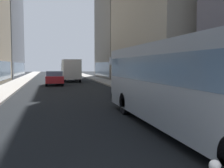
{
  "coord_description": "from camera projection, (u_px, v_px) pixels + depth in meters",
  "views": [
    {
      "loc": [
        -1.77,
        -2.12,
        2.29
      ],
      "look_at": [
        1.12,
        10.04,
        1.4
      ],
      "focal_mm": 42.53,
      "sensor_mm": 36.0,
      "label": 1
    }
  ],
  "objects": [
    {
      "name": "transit_bus",
      "position": [
        185.0,
        80.0,
        9.14
      ],
      "size": [
        2.78,
        11.53,
        3.05
      ],
      "color": "#999EA3",
      "rests_on": "ground"
    },
    {
      "name": "sidewalk_left",
      "position": [
        19.0,
        82.0,
        35.27
      ],
      "size": [
        2.4,
        110.0,
        0.15
      ],
      "primitive_type": "cube",
      "color": "#9E9991",
      "rests_on": "ground"
    },
    {
      "name": "ground_plane",
      "position": [
        62.0,
        82.0,
        36.59
      ],
      "size": [
        120.0,
        120.0,
        0.0
      ],
      "primitive_type": "plane",
      "color": "black"
    },
    {
      "name": "sidewalk_right",
      "position": [
        103.0,
        81.0,
        37.9
      ],
      "size": [
        2.4,
        110.0,
        0.15
      ],
      "primitive_type": "cube",
      "color": "gray",
      "rests_on": "ground"
    },
    {
      "name": "car_red_coupe",
      "position": [
        54.0,
        78.0,
        30.23
      ],
      "size": [
        1.94,
        4.4,
        1.62
      ],
      "color": "red",
      "rests_on": "ground"
    },
    {
      "name": "box_truck",
      "position": [
        71.0,
        70.0,
        37.57
      ],
      "size": [
        2.3,
        7.5,
        3.05
      ],
      "color": "silver",
      "rests_on": "ground"
    }
  ]
}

